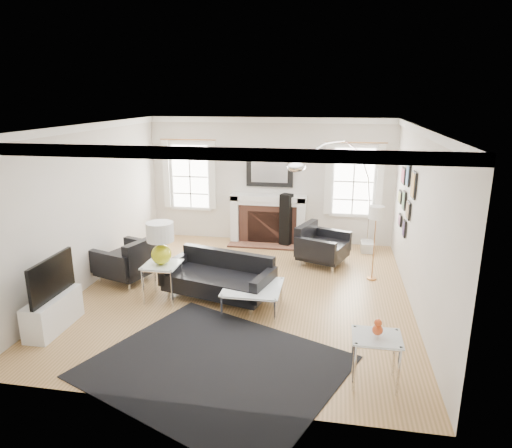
% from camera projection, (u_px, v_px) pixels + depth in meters
% --- Properties ---
extents(floor, '(6.00, 6.00, 0.00)m').
position_uv_depth(floor, '(244.00, 292.00, 7.82)').
color(floor, olive).
rests_on(floor, ground).
extents(back_wall, '(5.50, 0.04, 2.80)m').
position_uv_depth(back_wall, '(270.00, 181.00, 10.28)').
color(back_wall, silver).
rests_on(back_wall, floor).
extents(front_wall, '(5.50, 0.04, 2.80)m').
position_uv_depth(front_wall, '(184.00, 287.00, 4.59)').
color(front_wall, silver).
rests_on(front_wall, floor).
extents(left_wall, '(0.04, 6.00, 2.80)m').
position_uv_depth(left_wall, '(88.00, 207.00, 7.89)').
color(left_wall, silver).
rests_on(left_wall, floor).
extents(right_wall, '(0.04, 6.00, 2.80)m').
position_uv_depth(right_wall, '(419.00, 221.00, 6.98)').
color(right_wall, silver).
rests_on(right_wall, floor).
extents(ceiling, '(5.50, 6.00, 0.02)m').
position_uv_depth(ceiling, '(243.00, 126.00, 7.05)').
color(ceiling, white).
rests_on(ceiling, back_wall).
extents(crown_molding, '(5.50, 6.00, 0.12)m').
position_uv_depth(crown_molding, '(243.00, 130.00, 7.07)').
color(crown_molding, white).
rests_on(crown_molding, back_wall).
extents(fireplace, '(1.70, 0.69, 1.11)m').
position_uv_depth(fireplace, '(268.00, 220.00, 10.31)').
color(fireplace, white).
rests_on(fireplace, floor).
extents(mantel_mirror, '(1.05, 0.07, 0.75)m').
position_uv_depth(mantel_mirror, '(270.00, 170.00, 10.17)').
color(mantel_mirror, black).
rests_on(mantel_mirror, back_wall).
extents(window_left, '(1.24, 0.15, 1.62)m').
position_uv_depth(window_left, '(190.00, 176.00, 10.52)').
color(window_left, white).
rests_on(window_left, back_wall).
extents(window_right, '(1.24, 0.15, 1.62)m').
position_uv_depth(window_right, '(354.00, 181.00, 9.90)').
color(window_right, white).
rests_on(window_right, back_wall).
extents(gallery_wall, '(0.04, 1.73, 1.29)m').
position_uv_depth(gallery_wall, '(406.00, 195.00, 8.17)').
color(gallery_wall, black).
rests_on(gallery_wall, right_wall).
extents(tv_unit, '(0.35, 1.00, 1.09)m').
position_uv_depth(tv_unit, '(53.00, 308.00, 6.52)').
color(tv_unit, white).
rests_on(tv_unit, floor).
extents(area_rug, '(3.64, 3.38, 0.01)m').
position_uv_depth(area_rug, '(215.00, 367.00, 5.67)').
color(area_rug, black).
rests_on(area_rug, floor).
extents(sofa, '(1.96, 1.26, 0.59)m').
position_uv_depth(sofa, '(220.00, 278.00, 7.59)').
color(sofa, black).
rests_on(sofa, floor).
extents(armchair_left, '(1.15, 1.22, 0.67)m').
position_uv_depth(armchair_left, '(130.00, 261.00, 8.24)').
color(armchair_left, black).
rests_on(armchair_left, floor).
extents(armchair_right, '(1.13, 1.19, 0.65)m').
position_uv_depth(armchair_right, '(320.00, 246.00, 9.08)').
color(armchair_right, black).
rests_on(armchair_right, floor).
extents(coffee_table, '(0.89, 0.89, 0.39)m').
position_uv_depth(coffee_table, '(253.00, 288.00, 7.10)').
color(coffee_table, silver).
rests_on(coffee_table, floor).
extents(side_table_left, '(0.57, 0.57, 0.62)m').
position_uv_depth(side_table_left, '(162.00, 270.00, 7.42)').
color(side_table_left, silver).
rests_on(side_table_left, floor).
extents(nesting_table, '(0.56, 0.47, 0.61)m').
position_uv_depth(nesting_table, '(376.00, 346.00, 5.22)').
color(nesting_table, silver).
rests_on(nesting_table, floor).
extents(gourd_lamp, '(0.44, 0.44, 0.70)m').
position_uv_depth(gourd_lamp, '(160.00, 240.00, 7.28)').
color(gourd_lamp, yellow).
rests_on(gourd_lamp, side_table_left).
extents(orange_vase, '(0.12, 0.12, 0.19)m').
position_uv_depth(orange_vase, '(378.00, 328.00, 5.16)').
color(orange_vase, '#D5491B').
rests_on(orange_vase, nesting_table).
extents(arc_floor_lamp, '(1.78, 1.65, 2.51)m').
position_uv_depth(arc_floor_lamp, '(335.00, 194.00, 9.05)').
color(arc_floor_lamp, silver).
rests_on(arc_floor_lamp, floor).
extents(stick_floor_lamp, '(0.28, 0.28, 1.38)m').
position_uv_depth(stick_floor_lamp, '(376.00, 216.00, 8.06)').
color(stick_floor_lamp, '#AE723C').
rests_on(stick_floor_lamp, floor).
extents(speaker_tower, '(0.30, 0.30, 1.18)m').
position_uv_depth(speaker_tower, '(286.00, 220.00, 10.09)').
color(speaker_tower, black).
rests_on(speaker_tower, floor).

